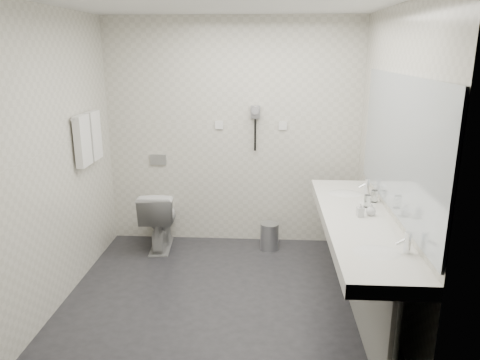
{
  "coord_description": "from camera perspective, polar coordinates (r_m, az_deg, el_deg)",
  "views": [
    {
      "loc": [
        0.38,
        -3.7,
        2.15
      ],
      "look_at": [
        0.15,
        0.15,
        1.05
      ],
      "focal_mm": 34.29,
      "sensor_mm": 36.0,
      "label": 1
    }
  ],
  "objects": [
    {
      "name": "floor",
      "position": [
        4.3,
        -2.18,
        -14.1
      ],
      "size": [
        2.8,
        2.8,
        0.0
      ],
      "primitive_type": "plane",
      "color": "#232227",
      "rests_on": "ground"
    },
    {
      "name": "ceiling",
      "position": [
        3.74,
        -2.61,
        21.25
      ],
      "size": [
        2.8,
        2.8,
        0.0
      ],
      "primitive_type": "plane",
      "rotation": [
        3.14,
        0.0,
        0.0
      ],
      "color": "silver",
      "rests_on": "wall_back"
    },
    {
      "name": "wall_back",
      "position": [
        5.1,
        -0.9,
        5.75
      ],
      "size": [
        2.8,
        0.0,
        2.8
      ],
      "primitive_type": "plane",
      "rotation": [
        1.57,
        0.0,
        0.0
      ],
      "color": "beige",
      "rests_on": "floor"
    },
    {
      "name": "wall_front",
      "position": [
        2.6,
        -5.26,
        -4.49
      ],
      "size": [
        2.8,
        0.0,
        2.8
      ],
      "primitive_type": "plane",
      "rotation": [
        -1.57,
        0.0,
        0.0
      ],
      "color": "beige",
      "rests_on": "floor"
    },
    {
      "name": "wall_left",
      "position": [
        4.21,
        -21.72,
        2.41
      ],
      "size": [
        0.0,
        2.6,
        2.6
      ],
      "primitive_type": "plane",
      "rotation": [
        1.57,
        0.0,
        1.57
      ],
      "color": "beige",
      "rests_on": "floor"
    },
    {
      "name": "wall_right",
      "position": [
        3.95,
        18.31,
        1.89
      ],
      "size": [
        0.0,
        2.6,
        2.6
      ],
      "primitive_type": "plane",
      "rotation": [
        1.57,
        0.0,
        -1.57
      ],
      "color": "beige",
      "rests_on": "floor"
    },
    {
      "name": "vanity_counter",
      "position": [
        3.83,
        14.46,
        -5.29
      ],
      "size": [
        0.55,
        2.2,
        0.1
      ],
      "primitive_type": "cube",
      "color": "silver",
      "rests_on": "floor"
    },
    {
      "name": "vanity_panel",
      "position": [
        4.0,
        14.39,
        -10.97
      ],
      "size": [
        0.03,
        2.15,
        0.75
      ],
      "primitive_type": "cube",
      "color": "gray",
      "rests_on": "floor"
    },
    {
      "name": "vanity_post_near",
      "position": [
        3.14,
        18.58,
        -19.48
      ],
      "size": [
        0.06,
        0.06,
        0.75
      ],
      "primitive_type": "cylinder",
      "color": "silver",
      "rests_on": "floor"
    },
    {
      "name": "vanity_post_far",
      "position": [
        4.94,
        12.56,
        -5.53
      ],
      "size": [
        0.06,
        0.06,
        0.75
      ],
      "primitive_type": "cylinder",
      "color": "silver",
      "rests_on": "floor"
    },
    {
      "name": "mirror",
      "position": [
        3.71,
        19.1,
        4.14
      ],
      "size": [
        0.02,
        2.2,
        1.05
      ],
      "primitive_type": "cube",
      "color": "#B2BCC6",
      "rests_on": "wall_right"
    },
    {
      "name": "basin_near",
      "position": [
        3.23,
        16.62,
        -8.86
      ],
      "size": [
        0.4,
        0.31,
        0.05
      ],
      "primitive_type": "ellipsoid",
      "color": "white",
      "rests_on": "vanity_counter"
    },
    {
      "name": "basin_far",
      "position": [
        4.42,
        12.97,
        -1.82
      ],
      "size": [
        0.4,
        0.31,
        0.05
      ],
      "primitive_type": "ellipsoid",
      "color": "white",
      "rests_on": "vanity_counter"
    },
    {
      "name": "faucet_near",
      "position": [
        3.25,
        20.12,
        -7.33
      ],
      "size": [
        0.04,
        0.04,
        0.15
      ],
      "primitive_type": "cylinder",
      "color": "silver",
      "rests_on": "vanity_counter"
    },
    {
      "name": "faucet_far",
      "position": [
        4.43,
        15.52,
        -0.74
      ],
      "size": [
        0.04,
        0.04,
        0.15
      ],
      "primitive_type": "cylinder",
      "color": "silver",
      "rests_on": "vanity_counter"
    },
    {
      "name": "soap_bottle_a",
      "position": [
        3.82,
        14.74,
        -3.61
      ],
      "size": [
        0.06,
        0.06,
        0.12
      ],
      "primitive_type": "imported",
      "rotation": [
        0.0,
        0.0,
        0.17
      ],
      "color": "silver",
      "rests_on": "vanity_counter"
    },
    {
      "name": "soap_bottle_b",
      "position": [
        3.88,
        15.98,
        -3.55
      ],
      "size": [
        0.09,
        0.09,
        0.1
      ],
      "primitive_type": "imported",
      "rotation": [
        0.0,
        0.0,
        -0.24
      ],
      "color": "silver",
      "rests_on": "vanity_counter"
    },
    {
      "name": "glass_left",
      "position": [
        4.07,
        15.57,
        -2.56
      ],
      "size": [
        0.07,
        0.07,
        0.11
      ],
      "primitive_type": "cylinder",
      "rotation": [
        0.0,
        0.0,
        -0.13
      ],
      "color": "silver",
      "rests_on": "vanity_counter"
    },
    {
      "name": "glass_right",
      "position": [
        4.22,
        16.37,
        -1.95
      ],
      "size": [
        0.07,
        0.07,
        0.11
      ],
      "primitive_type": "cylinder",
      "rotation": [
        0.0,
        0.0,
        -0.23
      ],
      "color": "silver",
      "rests_on": "vanity_counter"
    },
    {
      "name": "toilet",
      "position": [
        5.19,
        -10.01,
        -4.76
      ],
      "size": [
        0.43,
        0.7,
        0.68
      ],
      "primitive_type": "imported",
      "rotation": [
        0.0,
        0.0,
        3.23
      ],
      "color": "white",
      "rests_on": "floor"
    },
    {
      "name": "flush_plate",
      "position": [
        5.28,
        -10.15,
        2.52
      ],
      "size": [
        0.18,
        0.02,
        0.12
      ],
      "primitive_type": "cube",
      "color": "#B2B5BA",
      "rests_on": "wall_back"
    },
    {
      "name": "pedal_bin",
      "position": [
        5.15,
        3.69,
        -7.07
      ],
      "size": [
        0.24,
        0.24,
        0.29
      ],
      "primitive_type": "cylinder",
      "rotation": [
        0.0,
        0.0,
        -0.18
      ],
      "color": "#B2B5BA",
      "rests_on": "floor"
    },
    {
      "name": "bin_lid",
      "position": [
        5.09,
        3.72,
        -5.5
      ],
      "size": [
        0.21,
        0.21,
        0.02
      ],
      "primitive_type": "cylinder",
      "color": "#B2B5BA",
      "rests_on": "pedal_bin"
    },
    {
      "name": "towel_rail",
      "position": [
        4.63,
        -18.71,
        7.63
      ],
      "size": [
        0.02,
        0.62,
        0.02
      ],
      "primitive_type": "cylinder",
      "rotation": [
        1.57,
        0.0,
        0.0
      ],
      "color": "silver",
      "rests_on": "wall_left"
    },
    {
      "name": "towel_near",
      "position": [
        4.54,
        -18.99,
        4.62
      ],
      "size": [
        0.07,
        0.24,
        0.48
      ],
      "primitive_type": "cube",
      "color": "white",
      "rests_on": "towel_rail"
    },
    {
      "name": "towel_far",
      "position": [
        4.79,
        -17.75,
        5.3
      ],
      "size": [
        0.07,
        0.24,
        0.48
      ],
      "primitive_type": "cube",
      "color": "white",
      "rests_on": "towel_rail"
    },
    {
      "name": "dryer_cradle",
      "position": [
        5.02,
        1.94,
        8.46
      ],
      "size": [
        0.1,
        0.04,
        0.14
      ],
      "primitive_type": "cube",
      "color": "gray",
      "rests_on": "wall_back"
    },
    {
      "name": "dryer_barrel",
      "position": [
        4.95,
        1.92,
        8.7
      ],
      "size": [
        0.08,
        0.14,
        0.08
      ],
      "primitive_type": "cylinder",
      "rotation": [
        1.57,
        0.0,
        0.0
      ],
      "color": "gray",
      "rests_on": "dryer_cradle"
    },
    {
      "name": "dryer_cord",
      "position": [
        5.04,
        1.9,
        5.62
      ],
      "size": [
        0.02,
        0.02,
        0.35
      ],
      "primitive_type": "cylinder",
      "color": "black",
      "rests_on": "dryer_cradle"
    },
    {
      "name": "switch_plate_a",
      "position": [
        5.08,
        -2.62,
        6.84
      ],
      "size": [
        0.09,
        0.02,
        0.09
      ],
      "primitive_type": "cube",
      "color": "white",
      "rests_on": "wall_back"
    },
    {
      "name": "switch_plate_b",
      "position": [
        5.06,
        5.35,
        6.75
      ],
      "size": [
        0.09,
        0.02,
        0.09
      ],
      "primitive_type": "cube",
      "color": "white",
      "rests_on": "wall_back"
    }
  ]
}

